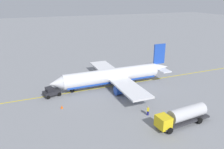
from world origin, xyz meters
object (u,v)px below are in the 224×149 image
refueling_worker (148,111)px  safety_cone_nose (62,107)px  fuel_tanker (183,115)px  pushback_tug (51,92)px  airplane (114,76)px

refueling_worker → safety_cone_nose: size_ratio=2.81×
fuel_tanker → pushback_tug: 27.92m
airplane → refueling_worker: bearing=91.6°
airplane → pushback_tug: bearing=1.5°
airplane → fuel_tanker: (-4.24, 20.49, -0.82)m
safety_cone_nose → refueling_worker: bearing=149.3°
fuel_tanker → pushback_tug: size_ratio=2.67×
fuel_tanker → safety_cone_nose: fuel_tanker is taller
safety_cone_nose → pushback_tug: bearing=-80.3°
pushback_tug → safety_cone_nose: pushback_tug is taller
refueling_worker → pushback_tug: bearing=-44.1°
pushback_tug → safety_cone_nose: (-1.12, 6.51, -0.70)m
pushback_tug → refueling_worker: pushback_tug is taller
safety_cone_nose → fuel_tanker: bearing=143.4°
airplane → safety_cone_nose: bearing=26.3°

